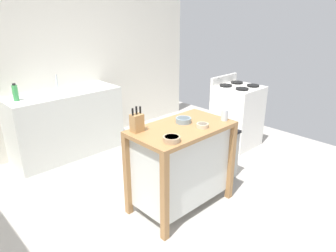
% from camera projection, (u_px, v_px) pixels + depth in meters
% --- Properties ---
extents(ground_plane, '(5.91, 5.91, 0.00)m').
position_uv_depth(ground_plane, '(166.00, 207.00, 3.31)').
color(ground_plane, '#ADA8A0').
rests_on(ground_plane, ground).
extents(wall_back, '(4.91, 0.10, 2.60)m').
position_uv_depth(wall_back, '(56.00, 60.00, 4.39)').
color(wall_back, silver).
rests_on(wall_back, ground).
extents(kitchen_island, '(1.04, 0.60, 0.90)m').
position_uv_depth(kitchen_island, '(181.00, 163.00, 3.18)').
color(kitchen_island, '#9E7042').
rests_on(kitchen_island, ground).
extents(knife_block, '(0.11, 0.09, 0.25)m').
position_uv_depth(knife_block, '(137.00, 122.00, 2.88)').
color(knife_block, '#AD7F4C').
rests_on(knife_block, kitchen_island).
extents(bowl_stoneware_deep, '(0.15, 0.15, 0.05)m').
position_uv_depth(bowl_stoneware_deep, '(172.00, 139.00, 2.68)').
color(bowl_stoneware_deep, tan).
rests_on(bowl_stoneware_deep, kitchen_island).
extents(bowl_ceramic_wide, '(0.16, 0.16, 0.05)m').
position_uv_depth(bowl_ceramic_wide, '(183.00, 120.00, 3.13)').
color(bowl_ceramic_wide, gray).
rests_on(bowl_ceramic_wide, kitchen_island).
extents(bowl_ceramic_small, '(0.12, 0.12, 0.04)m').
position_uv_depth(bowl_ceramic_small, '(202.00, 125.00, 3.01)').
color(bowl_ceramic_small, beige).
rests_on(bowl_ceramic_small, kitchen_island).
extents(drinking_cup, '(0.07, 0.07, 0.12)m').
position_uv_depth(drinking_cup, '(224.00, 115.00, 3.18)').
color(drinking_cup, silver).
rests_on(drinking_cup, kitchen_island).
extents(trash_bin, '(0.36, 0.28, 0.63)m').
position_uv_depth(trash_bin, '(221.00, 155.00, 3.77)').
color(trash_bin, gray).
rests_on(trash_bin, ground).
extents(sink_counter, '(1.52, 0.60, 0.92)m').
position_uv_depth(sink_counter, '(67.00, 124.00, 4.37)').
color(sink_counter, silver).
rests_on(sink_counter, ground).
extents(sink_faucet, '(0.02, 0.02, 0.22)m').
position_uv_depth(sink_faucet, '(57.00, 83.00, 4.27)').
color(sink_faucet, '#B7BCC1').
rests_on(sink_faucet, sink_counter).
extents(bottle_spray_cleaner, '(0.07, 0.07, 0.22)m').
position_uv_depth(bottle_spray_cleaner, '(15.00, 93.00, 3.79)').
color(bottle_spray_cleaner, green).
rests_on(bottle_spray_cleaner, sink_counter).
extents(stove, '(0.60, 0.60, 1.04)m').
position_uv_depth(stove, '(237.00, 115.00, 4.69)').
color(stove, white).
rests_on(stove, ground).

